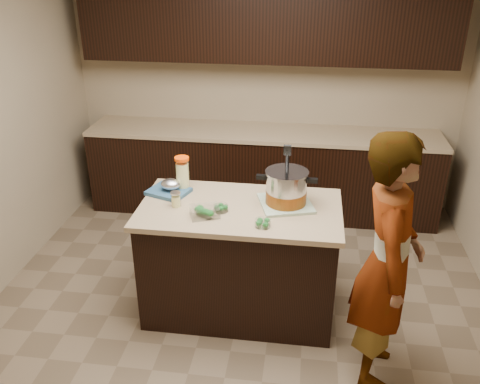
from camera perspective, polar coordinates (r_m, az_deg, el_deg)
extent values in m
plane|color=brown|center=(4.16, 0.00, -12.76)|extent=(4.00, 4.00, 0.00)
cube|color=tan|center=(5.38, 2.99, 12.44)|extent=(4.00, 0.04, 2.70)
cube|color=tan|center=(1.80, -9.27, -18.35)|extent=(4.00, 0.04, 2.70)
cube|color=black|center=(5.39, 2.48, 2.15)|extent=(3.60, 0.60, 0.86)
cube|color=tan|center=(5.23, 2.58, 6.67)|extent=(3.60, 0.63, 0.04)
cube|color=black|center=(5.10, 2.96, 18.55)|extent=(3.60, 0.35, 0.75)
cube|color=black|center=(3.90, 0.00, -7.82)|extent=(1.40, 0.75, 0.86)
cube|color=tan|center=(3.67, 0.00, -1.97)|extent=(1.46, 0.81, 0.04)
cube|color=#5F8D62|center=(3.71, 5.15, -1.29)|extent=(0.45, 0.45, 0.02)
cylinder|color=#B7B7BC|center=(3.65, 5.22, 0.45)|extent=(0.30, 0.30, 0.23)
cylinder|color=brown|center=(3.68, 5.18, -0.50)|extent=(0.30, 0.30, 0.09)
cylinder|color=#B7B7BC|center=(3.60, 5.30, 2.21)|extent=(0.32, 0.32, 0.02)
cube|color=black|center=(3.64, 2.41, 1.70)|extent=(0.07, 0.04, 0.03)
cube|color=black|center=(3.61, 8.15, 1.29)|extent=(0.07, 0.04, 0.03)
cylinder|color=black|center=(3.55, 5.32, 2.97)|extent=(0.03, 0.12, 0.28)
cylinder|color=#F2EE94|center=(3.90, -6.46, 1.71)|extent=(0.10, 0.10, 0.22)
cylinder|color=white|center=(3.89, -6.47, 1.90)|extent=(0.11, 0.11, 0.25)
cylinder|color=#FD4705|center=(3.84, -6.57, 3.71)|extent=(0.11, 0.11, 0.02)
cylinder|color=#F2EE94|center=(3.68, -7.20, -1.05)|extent=(0.07, 0.07, 0.08)
cylinder|color=white|center=(3.68, -7.21, -0.89)|extent=(0.08, 0.08, 0.10)
cylinder|color=silver|center=(3.65, -7.26, -0.05)|extent=(0.08, 0.08, 0.02)
cylinder|color=silver|center=(3.60, -2.14, -1.81)|extent=(0.11, 0.11, 0.05)
cylinder|color=silver|center=(3.41, 2.58, -3.51)|extent=(0.14, 0.14, 0.05)
cube|color=silver|center=(3.53, -4.00, -2.21)|extent=(0.24, 0.20, 0.07)
cube|color=navy|center=(3.90, -8.02, 0.05)|extent=(0.35, 0.32, 0.03)
ellipsoid|color=silver|center=(3.87, -7.80, 0.78)|extent=(0.15, 0.12, 0.08)
imported|color=gray|center=(3.25, 16.20, -7.76)|extent=(0.46, 0.65, 1.70)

